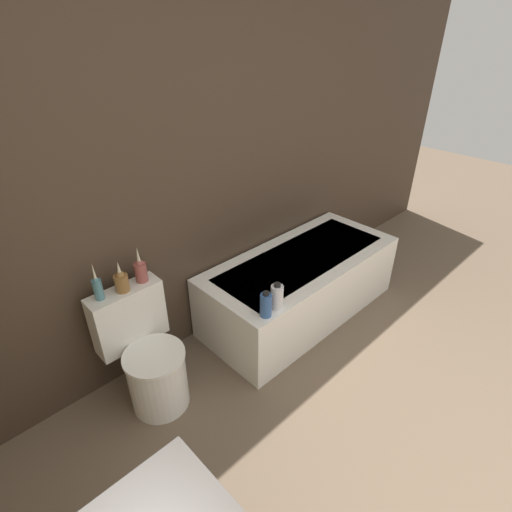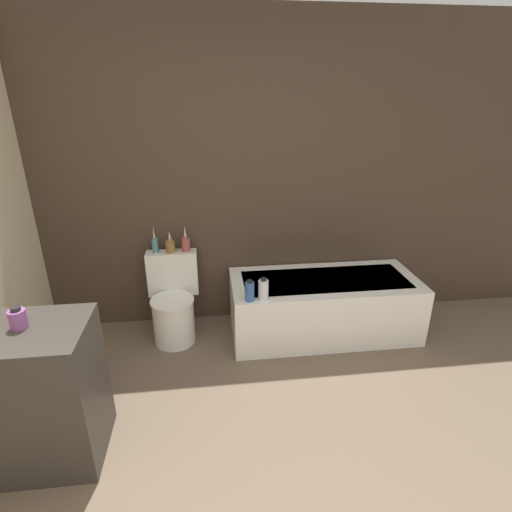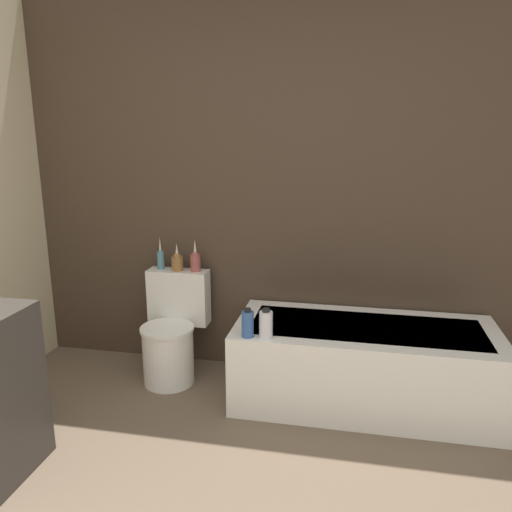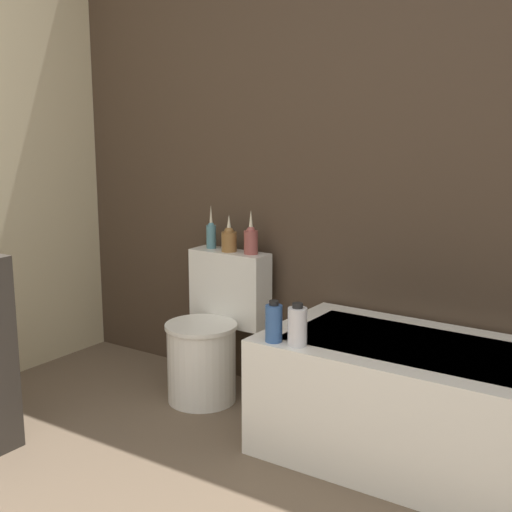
% 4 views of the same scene
% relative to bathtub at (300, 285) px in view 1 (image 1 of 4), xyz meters
% --- Properties ---
extents(wall_back_tiled, '(6.40, 0.06, 2.60)m').
position_rel_bathtub_xyz_m(wall_back_tiled, '(-0.73, 0.40, 1.04)').
color(wall_back_tiled, '#423326').
rests_on(wall_back_tiled, ground_plane).
extents(bathtub, '(1.59, 0.70, 0.51)m').
position_rel_bathtub_xyz_m(bathtub, '(0.00, 0.00, 0.00)').
color(bathtub, white).
rests_on(bathtub, ground).
extents(toilet, '(0.43, 0.50, 0.73)m').
position_rel_bathtub_xyz_m(toilet, '(-1.29, 0.08, 0.06)').
color(toilet, white).
rests_on(toilet, ground).
extents(vase_gold, '(0.05, 0.05, 0.23)m').
position_rel_bathtub_xyz_m(vase_gold, '(-1.42, 0.26, 0.54)').
color(vase_gold, teal).
rests_on(vase_gold, toilet).
extents(vase_silver, '(0.08, 0.08, 0.19)m').
position_rel_bathtub_xyz_m(vase_silver, '(-1.29, 0.24, 0.53)').
color(vase_silver, olive).
rests_on(vase_silver, toilet).
extents(vase_bronze, '(0.07, 0.07, 0.22)m').
position_rel_bathtub_xyz_m(vase_bronze, '(-1.16, 0.25, 0.54)').
color(vase_bronze, '#994C47').
rests_on(vase_bronze, toilet).
extents(shampoo_bottle_tall, '(0.07, 0.07, 0.17)m').
position_rel_bathtub_xyz_m(shampoo_bottle_tall, '(-0.68, -0.29, 0.33)').
color(shampoo_bottle_tall, '#335999').
rests_on(shampoo_bottle_tall, bathtub).
extents(shampoo_bottle_short, '(0.08, 0.08, 0.18)m').
position_rel_bathtub_xyz_m(shampoo_bottle_short, '(-0.57, -0.28, 0.33)').
color(shampoo_bottle_short, silver).
rests_on(shampoo_bottle_short, bathtub).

